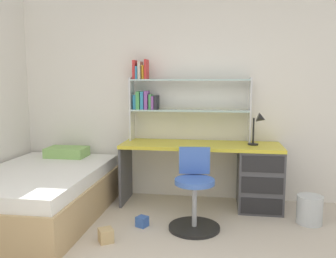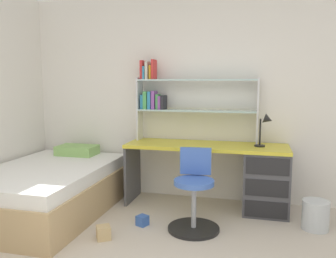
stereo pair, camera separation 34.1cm
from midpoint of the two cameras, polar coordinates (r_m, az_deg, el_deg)
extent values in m
cube|color=white|center=(4.42, 1.64, 5.20)|extent=(5.44, 0.06, 2.57)
cube|color=gold|center=(4.13, 3.03, -2.72)|extent=(1.88, 0.58, 0.04)
cube|color=#4C4C51|center=(4.20, 12.51, -7.97)|extent=(0.50, 0.55, 0.71)
cube|color=#4C4C51|center=(4.40, -9.18, -7.19)|extent=(0.03, 0.52, 0.71)
cube|color=black|center=(4.01, 12.68, -12.31)|extent=(0.45, 0.01, 0.18)
cube|color=black|center=(3.93, 12.78, -9.06)|extent=(0.45, 0.01, 0.18)
cube|color=black|center=(3.87, 12.88, -5.69)|extent=(0.45, 0.01, 0.18)
cube|color=silver|center=(4.42, -8.16, 3.26)|extent=(0.02, 0.22, 0.78)
cube|color=silver|center=(4.23, 11.07, 3.01)|extent=(0.02, 0.22, 0.78)
cube|color=silver|center=(4.26, 1.25, 3.05)|extent=(1.43, 0.22, 0.02)
cube|color=silver|center=(4.25, 1.26, 8.05)|extent=(1.43, 0.22, 0.02)
cube|color=#338CBF|center=(4.40, -7.58, 4.42)|extent=(0.04, 0.14, 0.18)
cube|color=#4CA559|center=(4.38, -6.99, 4.69)|extent=(0.04, 0.20, 0.22)
cube|color=#338CBF|center=(4.37, -6.36, 4.68)|extent=(0.04, 0.17, 0.22)
cube|color=purple|center=(4.36, -5.75, 4.74)|extent=(0.04, 0.16, 0.23)
cube|color=#4CA559|center=(4.35, -5.10, 4.46)|extent=(0.04, 0.13, 0.18)
cube|color=purple|center=(4.34, -4.64, 4.32)|extent=(0.03, 0.18, 0.16)
cube|color=#26262D|center=(4.33, -4.14, 4.39)|extent=(0.03, 0.20, 0.17)
cube|color=red|center=(4.39, -7.68, 9.60)|extent=(0.03, 0.15, 0.23)
cube|color=#338CBF|center=(4.38, -7.24, 9.13)|extent=(0.02, 0.20, 0.16)
cube|color=beige|center=(4.38, -6.80, 9.52)|extent=(0.03, 0.19, 0.22)
cube|color=gold|center=(4.36, -6.28, 9.23)|extent=(0.03, 0.13, 0.17)
cube|color=red|center=(4.36, -5.82, 9.71)|extent=(0.02, 0.18, 0.24)
cylinder|color=black|center=(4.12, 11.49, -2.48)|extent=(0.12, 0.12, 0.02)
cylinder|color=black|center=(4.10, 11.55, -0.31)|extent=(0.02, 0.02, 0.30)
cone|color=black|center=(4.04, 12.77, 1.68)|extent=(0.12, 0.11, 0.13)
cylinder|color=black|center=(3.65, 1.55, -15.88)|extent=(0.52, 0.52, 0.03)
cylinder|color=#A5A8AD|center=(3.57, 1.57, -12.65)|extent=(0.05, 0.05, 0.47)
cylinder|color=#3F66BF|center=(3.49, 1.58, -8.65)|extent=(0.40, 0.40, 0.05)
cube|color=#3F66BF|center=(3.62, 1.68, -5.20)|extent=(0.32, 0.07, 0.28)
cube|color=tan|center=(4.19, -22.40, -10.70)|extent=(1.27, 1.89, 0.39)
cube|color=white|center=(4.12, -22.59, -7.18)|extent=(1.21, 1.83, 0.14)
cube|color=#8CBF66|center=(4.68, -18.27, -3.63)|extent=(0.50, 0.32, 0.12)
cylinder|color=silver|center=(3.96, 19.91, -12.37)|extent=(0.26, 0.26, 0.30)
cube|color=tan|center=(3.45, -13.08, -16.69)|extent=(0.17, 0.17, 0.13)
cube|color=#3860B7|center=(3.72, -6.98, -14.88)|extent=(0.14, 0.14, 0.10)
camera|label=1|loc=(0.17, -92.83, -0.37)|focal=37.17mm
camera|label=2|loc=(0.17, 87.17, 0.37)|focal=37.17mm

